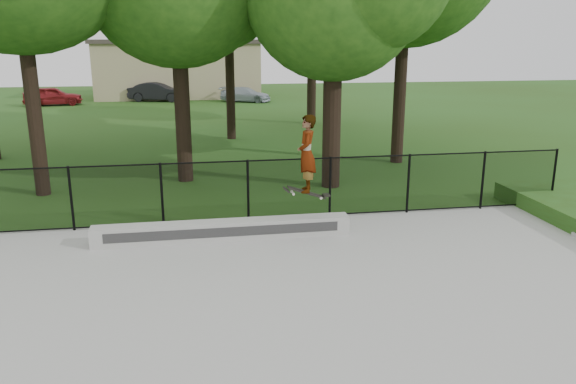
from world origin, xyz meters
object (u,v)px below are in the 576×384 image
car_c (245,94)px  skater_airborne (307,155)px  car_b (158,92)px  car_a (53,96)px  grind_ledge (223,230)px

car_c → skater_airborne: bearing=-159.1°
car_b → car_c: (6.14, -1.44, -0.16)m
skater_airborne → car_a: bearing=111.7°
grind_ledge → car_c: car_c is taller
grind_ledge → car_a: 30.17m
car_c → skater_airborne: skater_airborne is taller
car_b → car_c: 6.31m
grind_ledge → car_b: size_ratio=1.49×
grind_ledge → car_b: 30.18m
car_b → car_c: car_b is taller
car_a → car_c: size_ratio=1.12×
car_a → car_b: (6.84, 1.47, 0.04)m
car_a → car_b: size_ratio=1.00×
grind_ledge → skater_airborne: bearing=-7.9°
car_a → car_c: (12.98, 0.03, -0.11)m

